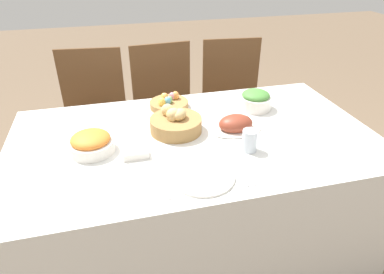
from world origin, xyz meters
TOP-DOWN VIEW (x-y plane):
  - ground_plane at (0.00, 0.00)m, footprint 12.00×12.00m
  - dining_table at (0.00, 0.00)m, footprint 1.71×0.97m
  - chair_far_right at (0.51, 0.80)m, footprint 0.46×0.46m
  - chair_far_left at (-0.49, 0.80)m, footprint 0.46×0.46m
  - chair_far_center at (0.01, 0.80)m, footprint 0.45×0.45m
  - bread_basket at (-0.07, 0.07)m, footprint 0.25×0.25m
  - egg_basket at (-0.06, 0.34)m, footprint 0.21×0.21m
  - ham_platter at (0.21, 0.01)m, footprint 0.26×0.18m
  - green_salad_bowl at (0.40, 0.21)m, footprint 0.18×0.18m
  - carrot_bowl at (-0.47, -0.02)m, footprint 0.20×0.20m
  - dinner_plate at (-0.05, -0.32)m, footprint 0.25×0.25m
  - fork at (-0.20, -0.32)m, footprint 0.01×0.20m
  - knife at (0.10, -0.32)m, footprint 0.01×0.20m
  - spoon at (0.13, -0.32)m, footprint 0.01×0.20m
  - drinking_cup at (0.20, -0.18)m, footprint 0.07×0.07m
  - butter_dish at (-0.29, -0.11)m, footprint 0.11×0.07m

SIDE VIEW (x-z plane):
  - ground_plane at x=0.00m, z-range 0.00..0.00m
  - dining_table at x=0.00m, z-range 0.00..0.73m
  - chair_far_right at x=0.51m, z-range 0.04..0.97m
  - chair_far_left at x=-0.49m, z-range 0.04..0.97m
  - chair_far_center at x=0.01m, z-range 0.04..0.97m
  - fork at x=-0.20m, z-range 0.73..0.73m
  - knife at x=0.10m, z-range 0.73..0.73m
  - spoon at x=0.13m, z-range 0.73..0.73m
  - dinner_plate at x=-0.05m, z-range 0.73..0.74m
  - butter_dish at x=-0.29m, z-range 0.73..0.76m
  - egg_basket at x=-0.06m, z-range 0.71..0.79m
  - ham_platter at x=0.21m, z-range 0.71..0.80m
  - carrot_bowl at x=-0.47m, z-range 0.72..0.82m
  - bread_basket at x=-0.07m, z-range 0.71..0.84m
  - drinking_cup at x=0.20m, z-range 0.73..0.83m
  - green_salad_bowl at x=0.40m, z-range 0.73..0.83m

